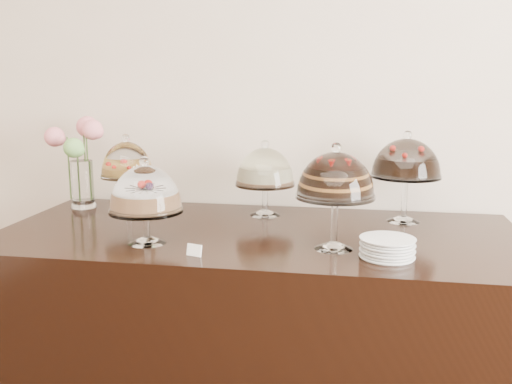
% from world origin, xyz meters
% --- Properties ---
extents(wall_back, '(5.00, 0.04, 3.00)m').
position_xyz_m(wall_back, '(0.00, 3.00, 1.50)').
color(wall_back, beige).
rests_on(wall_back, ground).
extents(display_counter, '(2.20, 1.00, 0.90)m').
position_xyz_m(display_counter, '(-0.19, 2.45, 0.45)').
color(display_counter, black).
rests_on(display_counter, ground).
extents(cake_stand_sugar_sponge, '(0.29, 0.29, 0.35)m').
position_xyz_m(cake_stand_sugar_sponge, '(-0.59, 2.20, 1.10)').
color(cake_stand_sugar_sponge, white).
rests_on(cake_stand_sugar_sponge, display_counter).
extents(cake_stand_choco_layer, '(0.30, 0.30, 0.41)m').
position_xyz_m(cake_stand_choco_layer, '(0.14, 2.25, 1.17)').
color(cake_stand_choco_layer, white).
rests_on(cake_stand_choco_layer, display_counter).
extents(cake_stand_cheesecake, '(0.28, 0.28, 0.36)m').
position_xyz_m(cake_stand_cheesecake, '(-0.21, 2.75, 1.12)').
color(cake_stand_cheesecake, white).
rests_on(cake_stand_cheesecake, display_counter).
extents(cake_stand_dark_choco, '(0.31, 0.31, 0.41)m').
position_xyz_m(cake_stand_dark_choco, '(0.43, 2.73, 1.17)').
color(cake_stand_dark_choco, white).
rests_on(cake_stand_dark_choco, display_counter).
extents(cake_stand_fruit_tart, '(0.25, 0.25, 0.38)m').
position_xyz_m(cake_stand_fruit_tart, '(-0.86, 2.67, 1.14)').
color(cake_stand_fruit_tart, white).
rests_on(cake_stand_fruit_tart, display_counter).
extents(flower_vase, '(0.30, 0.29, 0.45)m').
position_xyz_m(flower_vase, '(-1.15, 2.76, 1.17)').
color(flower_vase, white).
rests_on(flower_vase, display_counter).
extents(plate_stack, '(0.19, 0.19, 0.07)m').
position_xyz_m(plate_stack, '(0.33, 2.17, 0.94)').
color(plate_stack, silver).
rests_on(plate_stack, display_counter).
extents(price_card_left, '(0.06, 0.03, 0.04)m').
position_xyz_m(price_card_left, '(-0.36, 2.07, 0.92)').
color(price_card_left, white).
rests_on(price_card_left, display_counter).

